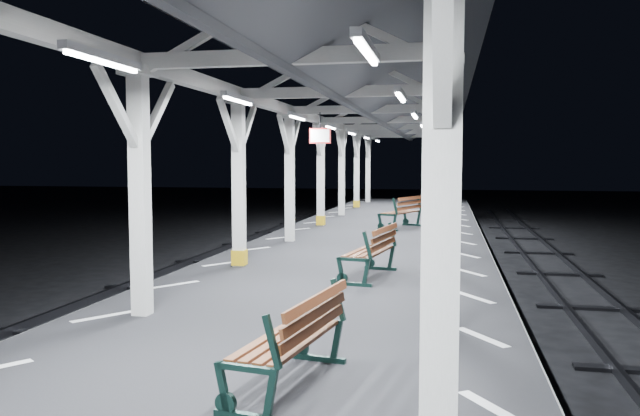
% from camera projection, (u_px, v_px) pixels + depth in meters
% --- Properties ---
extents(ground, '(120.00, 120.00, 0.00)m').
position_uv_depth(ground, '(317.00, 352.00, 10.06)').
color(ground, black).
rests_on(ground, ground).
extents(platform, '(6.00, 50.00, 1.00)m').
position_uv_depth(platform, '(317.00, 322.00, 10.03)').
color(platform, black).
rests_on(platform, ground).
extents(hazard_stripes_left, '(1.00, 48.00, 0.01)m').
position_uv_depth(hazard_stripes_left, '(175.00, 285.00, 10.48)').
color(hazard_stripes_left, silver).
rests_on(hazard_stripes_left, platform).
extents(hazard_stripes_right, '(1.00, 48.00, 0.01)m').
position_uv_depth(hazard_stripes_right, '(474.00, 297.00, 9.49)').
color(hazard_stripes_right, silver).
rests_on(hazard_stripes_right, platform).
extents(track_left, '(2.20, 60.00, 0.16)m').
position_uv_depth(track_left, '(42.00, 330.00, 11.07)').
color(track_left, '#2D2D33').
rests_on(track_left, ground).
extents(canopy, '(5.40, 49.00, 4.65)m').
position_uv_depth(canopy, '(317.00, 66.00, 9.71)').
color(canopy, silver).
rests_on(canopy, platform).
extents(bench_near, '(0.86, 1.72, 0.89)m').
position_uv_depth(bench_near, '(297.00, 337.00, 5.66)').
color(bench_near, black).
rests_on(bench_near, platform).
extents(bench_mid, '(0.90, 1.80, 0.93)m').
position_uv_depth(bench_mid, '(374.00, 250.00, 11.08)').
color(bench_mid, black).
rests_on(bench_mid, platform).
extents(bench_far, '(1.28, 1.97, 1.00)m').
position_uv_depth(bench_far, '(404.00, 211.00, 19.31)').
color(bench_far, black).
rests_on(bench_far, platform).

